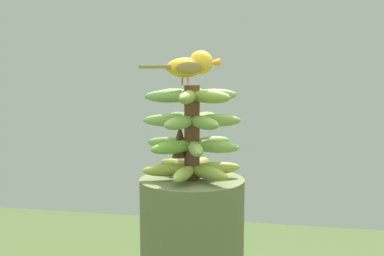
# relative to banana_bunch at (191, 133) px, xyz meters

# --- Properties ---
(banana_bunch) EXTENTS (0.26, 0.25, 0.24)m
(banana_bunch) POSITION_rel_banana_bunch_xyz_m (0.00, 0.00, 0.00)
(banana_bunch) COLOR brown
(banana_bunch) RESTS_ON banana_tree
(perched_bird) EXTENTS (0.16, 0.18, 0.09)m
(perched_bird) POSITION_rel_banana_bunch_xyz_m (0.00, -0.00, 0.17)
(perched_bird) COLOR #C68933
(perched_bird) RESTS_ON banana_bunch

